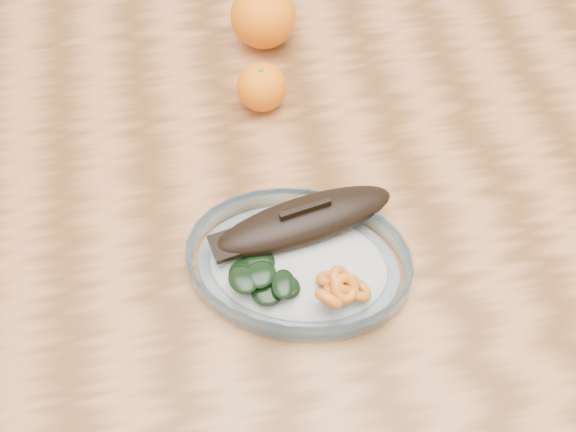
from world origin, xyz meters
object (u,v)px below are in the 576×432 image
(orange_right, at_px, (262,87))
(dining_table, at_px, (318,213))
(plated_meal, at_px, (299,259))
(orange_left, at_px, (263,16))

(orange_right, bearing_deg, dining_table, -65.68)
(plated_meal, distance_m, orange_right, 0.25)
(orange_left, distance_m, orange_right, 0.12)
(plated_meal, relative_size, orange_left, 6.46)
(orange_right, bearing_deg, plated_meal, -90.75)
(dining_table, bearing_deg, orange_left, 97.15)
(plated_meal, xyz_separation_m, orange_right, (0.00, 0.25, 0.01))
(plated_meal, bearing_deg, dining_table, 87.53)
(plated_meal, height_order, orange_left, orange_left)
(dining_table, distance_m, orange_left, 0.28)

